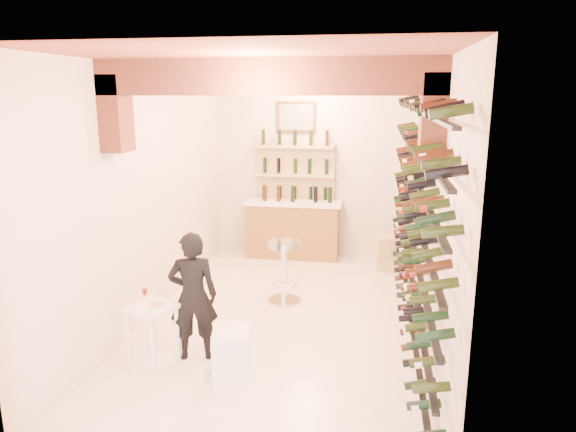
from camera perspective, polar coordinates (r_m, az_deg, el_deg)
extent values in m
plane|color=white|center=(6.96, -0.42, -11.04)|extent=(6.00, 6.00, 0.00)
cube|color=beige|center=(9.40, 2.74, 5.52)|extent=(3.50, 0.02, 3.20)
cube|color=beige|center=(3.65, -8.67, -7.16)|extent=(3.50, 0.02, 3.20)
cube|color=beige|center=(6.98, -14.75, 2.39)|extent=(0.02, 6.00, 3.20)
cube|color=beige|center=(6.41, 15.17, 1.41)|extent=(0.02, 6.00, 3.20)
cube|color=#A8503B|center=(6.35, -0.47, 16.29)|extent=(3.50, 6.00, 0.02)
cube|color=brown|center=(5.36, -2.38, 14.91)|extent=(3.50, 0.35, 0.36)
cube|color=brown|center=(5.92, -18.26, 10.53)|extent=(0.24, 0.35, 0.80)
cube|color=brown|center=(5.28, 15.56, 10.45)|extent=(0.24, 0.35, 0.80)
cube|color=black|center=(6.79, 13.11, -9.75)|extent=(0.06, 5.70, 0.03)
cube|color=black|center=(6.65, 13.30, -6.58)|extent=(0.06, 5.70, 0.03)
cube|color=black|center=(6.52, 13.48, -3.27)|extent=(0.06, 5.70, 0.03)
cube|color=black|center=(6.42, 13.67, 0.16)|extent=(0.06, 5.70, 0.03)
cube|color=black|center=(6.35, 13.87, 3.68)|extent=(0.06, 5.70, 0.03)
cube|color=black|center=(6.30, 14.07, 7.26)|extent=(0.06, 5.70, 0.03)
cube|color=black|center=(6.27, 14.28, 10.90)|extent=(0.06, 5.70, 0.03)
cube|color=olive|center=(9.32, 0.57, -1.56)|extent=(1.60, 0.55, 0.96)
cube|color=white|center=(9.20, 0.58, 1.48)|extent=(1.70, 0.62, 0.05)
cube|color=tan|center=(9.46, 0.84, 1.90)|extent=(1.40, 0.10, 2.00)
cube|color=tan|center=(9.49, 0.73, -1.48)|extent=(1.40, 0.28, 0.04)
cube|color=tan|center=(9.37, 0.74, 1.48)|extent=(1.40, 0.28, 0.04)
cube|color=tan|center=(9.28, 0.75, 4.50)|extent=(1.40, 0.28, 0.04)
cube|color=tan|center=(9.22, 0.76, 7.57)|extent=(1.40, 0.28, 0.04)
cube|color=brown|center=(9.33, 0.91, 10.72)|extent=(0.70, 0.04, 0.55)
cube|color=#99998C|center=(9.31, 0.89, 10.71)|extent=(0.60, 0.01, 0.45)
cube|color=white|center=(5.84, -14.64, -9.70)|extent=(0.58, 0.58, 0.04)
cube|color=white|center=(5.98, -16.97, -12.71)|extent=(0.04, 0.04, 0.61)
cube|color=white|center=(5.74, -14.44, -13.69)|extent=(0.04, 0.04, 0.61)
cube|color=white|center=(6.20, -14.46, -11.57)|extent=(0.04, 0.04, 0.61)
cube|color=white|center=(5.97, -11.93, -12.44)|extent=(0.04, 0.04, 0.61)
cylinder|color=white|center=(5.82, -14.19, -9.43)|extent=(0.21, 0.21, 0.01)
cylinder|color=#BF7266|center=(5.82, -14.20, -9.29)|extent=(0.16, 0.16, 0.02)
cube|color=white|center=(5.80, -16.50, -9.66)|extent=(0.11, 0.11, 0.01)
cylinder|color=white|center=(5.99, -15.29, -8.90)|extent=(0.06, 0.06, 0.00)
cylinder|color=white|center=(5.97, -15.32, -8.53)|extent=(0.01, 0.01, 0.08)
cone|color=#590907|center=(5.95, -15.35, -7.99)|extent=(0.06, 0.06, 0.07)
cube|color=white|center=(5.65, -6.16, -14.51)|extent=(0.45, 0.45, 0.48)
imported|color=black|center=(5.82, -10.31, -8.59)|extent=(0.60, 0.47, 1.44)
cylinder|color=silver|center=(7.45, -0.44, -9.20)|extent=(0.46, 0.46, 0.03)
cylinder|color=silver|center=(7.31, -0.44, -6.25)|extent=(0.09, 0.09, 0.80)
cylinder|color=silver|center=(7.18, -0.45, -3.06)|extent=(0.44, 0.44, 0.08)
torus|color=silver|center=(7.37, -0.44, -7.51)|extent=(0.35, 0.35, 0.03)
cube|color=tan|center=(8.87, 11.05, -4.94)|extent=(0.45, 0.32, 0.26)
cube|color=tan|center=(8.78, 11.13, -3.15)|extent=(0.62, 0.50, 0.31)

